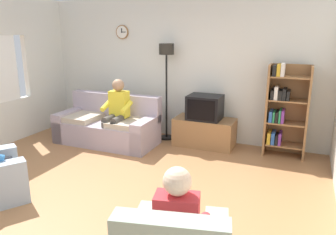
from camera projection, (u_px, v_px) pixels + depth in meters
name	position (u px, v px, depth m)	size (l,w,h in m)	color
ground_plane	(108.00, 191.00, 4.39)	(12.00, 12.00, 0.00)	#9E6B42
back_wall_assembly	(180.00, 69.00, 6.41)	(6.20, 0.17, 2.70)	silver
couch	(108.00, 127.00, 6.23)	(1.90, 0.89, 0.90)	#A899A8
tv_stand	(204.00, 132.00, 6.08)	(1.10, 0.56, 0.52)	olive
tv	(205.00, 107.00, 5.94)	(0.60, 0.49, 0.44)	black
bookshelf	(284.00, 109.00, 5.49)	(0.68, 0.36, 1.58)	olive
floor_lamp	(166.00, 65.00, 6.16)	(0.28, 0.28, 1.85)	black
person_on_couch	(116.00, 110.00, 5.93)	(0.51, 0.54, 1.24)	yellow
person_in_right_armchair	(178.00, 223.00, 2.62)	(0.57, 0.59, 1.12)	red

